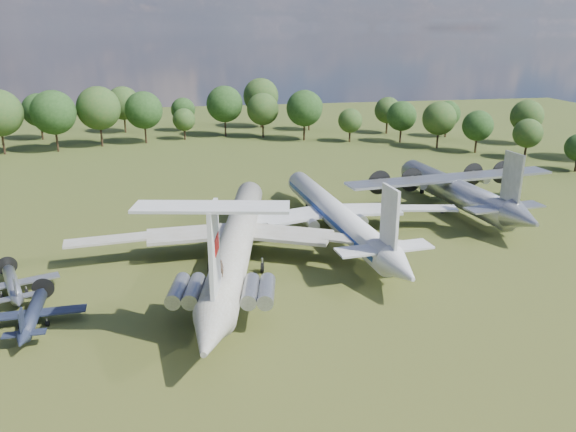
{
  "coord_description": "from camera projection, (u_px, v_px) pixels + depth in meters",
  "views": [
    {
      "loc": [
        -4.42,
        -66.88,
        28.06
      ],
      "look_at": [
        8.52,
        0.63,
        5.0
      ],
      "focal_mm": 35.0,
      "sensor_mm": 36.0,
      "label": 1
    }
  ],
  "objects": [
    {
      "name": "small_prop_west",
      "position": [
        33.0,
        317.0,
        55.35
      ],
      "size": [
        10.51,
        13.94,
        1.98
      ],
      "primitive_type": null,
      "rotation": [
        0.0,
        0.0,
        0.05
      ],
      "color": "black",
      "rests_on": "ground"
    },
    {
      "name": "ground",
      "position": [
        224.0,
        258.0,
        71.99
      ],
      "size": [
        300.0,
        300.0,
        0.0
      ],
      "primitive_type": "plane",
      "color": "#234115",
      "rests_on": "ground"
    },
    {
      "name": "an12_transport",
      "position": [
        454.0,
        194.0,
        90.49
      ],
      "size": [
        39.98,
        43.71,
        5.27
      ],
      "primitive_type": null,
      "rotation": [
        0.0,
        0.0,
        0.11
      ],
      "color": "#9A9CA1",
      "rests_on": "ground"
    },
    {
      "name": "small_prop_northwest",
      "position": [
        13.0,
        287.0,
        61.83
      ],
      "size": [
        13.78,
        15.92,
        1.96
      ],
      "primitive_type": null,
      "rotation": [
        0.0,
        0.0,
        0.35
      ],
      "color": "#9DA0A5",
      "rests_on": "ground"
    },
    {
      "name": "tu104_jet",
      "position": [
        335.0,
        219.0,
        79.35
      ],
      "size": [
        41.14,
        52.47,
        4.96
      ],
      "primitive_type": null,
      "rotation": [
        0.0,
        0.0,
        0.08
      ],
      "color": "silver",
      "rests_on": "ground"
    },
    {
      "name": "il62_airliner",
      "position": [
        237.0,
        245.0,
        69.04
      ],
      "size": [
        52.63,
        62.53,
        5.41
      ],
      "primitive_type": null,
      "rotation": [
        0.0,
        0.0,
        -0.2
      ],
      "color": "silver",
      "rests_on": "ground"
    },
    {
      "name": "person_on_il62",
      "position": [
        221.0,
        268.0,
        53.55
      ],
      "size": [
        0.7,
        0.51,
        1.79
      ],
      "primitive_type": "imported",
      "rotation": [
        0.0,
        0.0,
        3.27
      ],
      "color": "#93694B",
      "rests_on": "il62_airliner"
    }
  ]
}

